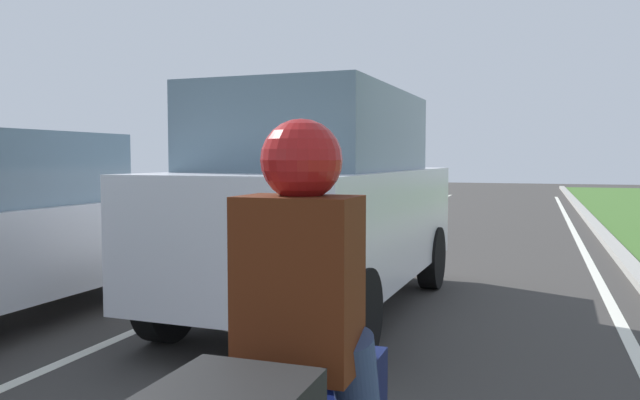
{
  "coord_description": "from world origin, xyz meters",
  "views": [
    {
      "loc": [
        2.79,
        2.45,
        1.61
      ],
      "look_at": [
        0.82,
        8.16,
        1.2
      ],
      "focal_mm": 35.13,
      "sensor_mm": 36.0,
      "label": 1
    }
  ],
  "objects_px": {
    "car_suv_ahead": "(320,200)",
    "car_sedan_left_lane": "(5,227)",
    "rider_person": "(302,280)",
    "car_hatchback_far": "(276,194)"
  },
  "relations": [
    {
      "from": "car_hatchback_far",
      "to": "rider_person",
      "type": "distance_m",
      "value": 10.52
    },
    {
      "from": "car_sedan_left_lane",
      "to": "car_hatchback_far",
      "type": "distance_m",
      "value": 6.81
    },
    {
      "from": "car_suv_ahead",
      "to": "car_sedan_left_lane",
      "type": "xyz_separation_m",
      "value": [
        -2.85,
        -1.33,
        -0.25
      ]
    },
    {
      "from": "car_suv_ahead",
      "to": "car_sedan_left_lane",
      "type": "bearing_deg",
      "value": -153.18
    },
    {
      "from": "car_suv_ahead",
      "to": "car_sedan_left_lane",
      "type": "distance_m",
      "value": 3.16
    },
    {
      "from": "rider_person",
      "to": "car_sedan_left_lane",
      "type": "bearing_deg",
      "value": 146.06
    },
    {
      "from": "car_sedan_left_lane",
      "to": "rider_person",
      "type": "height_order",
      "value": "car_sedan_left_lane"
    },
    {
      "from": "car_suv_ahead",
      "to": "rider_person",
      "type": "height_order",
      "value": "car_suv_ahead"
    },
    {
      "from": "car_hatchback_far",
      "to": "rider_person",
      "type": "bearing_deg",
      "value": -65.56
    },
    {
      "from": "car_sedan_left_lane",
      "to": "rider_person",
      "type": "relative_size",
      "value": 3.73
    }
  ]
}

